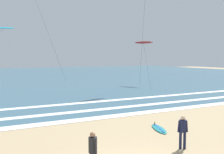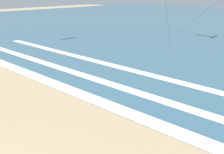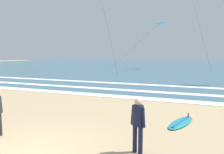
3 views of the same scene
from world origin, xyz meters
TOP-DOWN VIEW (x-y plane):
  - ocean_surface at (0.00, 53.31)m, footprint 140.00×90.00m
  - wave_foam_shoreline at (-1.33, 8.71)m, footprint 42.20×1.03m
  - wave_foam_mid_break at (-1.34, 11.34)m, footprint 52.58×0.84m
  - wave_foam_outer_break at (1.90, 14.89)m, footprint 50.40×0.87m
  - surfer_foreground_main at (2.92, 1.25)m, footprint 0.50×0.32m
  - surfboard_left_pile at (3.95, 4.43)m, footprint 1.23×2.18m
  - kite_cyan_far_left at (-1.82, 38.02)m, footprint 10.64×5.00m

SIDE VIEW (x-z plane):
  - ocean_surface at x=0.00m, z-range 0.00..0.01m
  - wave_foam_shoreline at x=-1.33m, z-range 0.01..0.02m
  - wave_foam_mid_break at x=-1.34m, z-range 0.01..0.02m
  - wave_foam_outer_break at x=1.90m, z-range 0.01..0.02m
  - surfboard_left_pile at x=3.95m, z-range -0.08..0.17m
  - surfer_foreground_main at x=2.92m, z-range 0.16..1.76m
  - kite_cyan_far_left at x=-1.82m, z-range 4.36..13.63m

